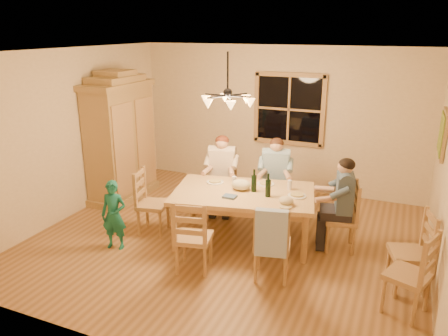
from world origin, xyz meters
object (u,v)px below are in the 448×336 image
at_px(chair_near_left, 194,248).
at_px(chair_end_left, 153,214).
at_px(wine_bottle_a, 254,180).
at_px(armoire, 121,141).
at_px(adult_woman, 222,165).
at_px(chair_end_right, 340,229).
at_px(adult_slate_man, 343,193).
at_px(wine_bottle_b, 268,185).
at_px(chair_near_right, 272,255).
at_px(dining_table, 243,198).
at_px(chair_spare_front, 406,288).
at_px(chair_spare_back, 407,265).
at_px(child, 114,215).
at_px(chair_far_right, 275,199).
at_px(chair_far_left, 222,195).
at_px(adult_plaid_man, 276,168).
at_px(chandelier, 228,100).

relative_size(chair_near_left, chair_end_left, 1.00).
height_order(chair_near_left, wine_bottle_a, wine_bottle_a).
bearing_deg(armoire, adult_woman, 1.51).
distance_m(chair_end_right, adult_slate_man, 0.54).
distance_m(chair_near_left, chair_end_left, 1.29).
height_order(wine_bottle_a, wine_bottle_b, same).
distance_m(chair_near_right, adult_woman, 2.19).
relative_size(dining_table, chair_near_right, 2.22).
xyz_separation_m(chair_near_right, chair_spare_front, (1.56, -0.10, 0.00)).
bearing_deg(dining_table, chair_spare_back, -9.92).
height_order(chair_near_left, adult_woman, adult_woman).
height_order(chair_end_left, adult_woman, adult_woman).
bearing_deg(chair_near_left, child, 163.63).
xyz_separation_m(dining_table, adult_woman, (-0.69, 0.81, 0.18)).
bearing_deg(chair_near_left, chair_near_right, -0.00).
xyz_separation_m(chair_near_left, chair_spare_back, (2.52, 0.63, 0.00)).
relative_size(dining_table, chair_end_left, 2.22).
xyz_separation_m(armoire, chair_near_left, (2.35, -1.78, -0.75)).
relative_size(chair_far_right, chair_end_right, 1.00).
xyz_separation_m(dining_table, chair_far_left, (-0.69, 0.81, -0.36)).
distance_m(wine_bottle_b, chair_spare_back, 2.00).
bearing_deg(adult_plaid_man, chair_near_right, 93.37).
xyz_separation_m(armoire, wine_bottle_b, (3.01, -0.79, -0.13)).
relative_size(chair_far_left, wine_bottle_b, 3.00).
height_order(chair_far_left, chair_far_right, same).
distance_m(chair_near_left, chair_spare_front, 2.53).
relative_size(chair_end_right, child, 0.99).
xyz_separation_m(wine_bottle_a, wine_bottle_b, (0.24, -0.11, 0.00)).
relative_size(chair_near_left, chair_spare_back, 1.00).
relative_size(chair_near_right, chair_end_left, 1.00).
bearing_deg(chair_far_left, chair_near_right, 117.90).
height_order(chair_far_right, chair_near_right, same).
relative_size(chair_far_right, wine_bottle_a, 3.00).
bearing_deg(adult_plaid_man, dining_table, 67.62).
distance_m(chair_far_right, wine_bottle_a, 1.12).
xyz_separation_m(adult_plaid_man, wine_bottle_b, (0.20, -1.03, 0.08)).
bearing_deg(chair_near_left, chair_far_right, 64.80).
height_order(adult_woman, chair_spare_front, adult_woman).
xyz_separation_m(adult_woman, adult_plaid_man, (0.86, 0.19, 0.00)).
height_order(chair_end_right, adult_slate_man, adult_slate_man).
bearing_deg(adult_slate_man, chair_spare_back, -139.86).
bearing_deg(chandelier, chair_near_right, -38.54).
distance_m(armoire, chair_spare_front, 5.20).
bearing_deg(chandelier, wine_bottle_b, 5.81).
bearing_deg(adult_woman, dining_table, 117.90).
height_order(chair_near_left, chair_end_left, same).
bearing_deg(chair_spare_front, chair_near_left, 112.93).
height_order(chair_near_left, chair_spare_front, same).
relative_size(chair_near_right, wine_bottle_b, 3.00).
relative_size(armoire, dining_table, 1.05).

